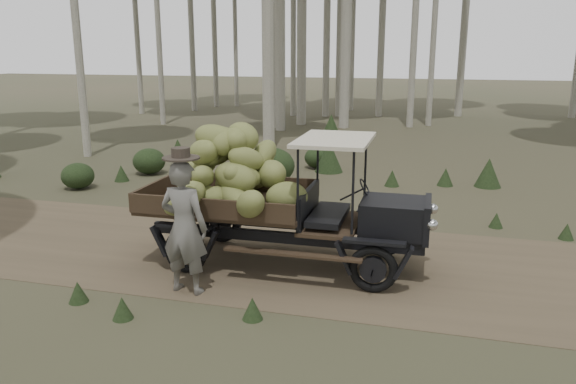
# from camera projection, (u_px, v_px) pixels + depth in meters

# --- Properties ---
(ground) EXTENTS (120.00, 120.00, 0.00)m
(ground) POSITION_uv_depth(u_px,v_px,m) (435.00, 272.00, 8.73)
(ground) COLOR #473D2B
(ground) RESTS_ON ground
(dirt_track) EXTENTS (70.00, 4.00, 0.01)m
(dirt_track) POSITION_uv_depth(u_px,v_px,m) (435.00, 272.00, 8.73)
(dirt_track) COLOR brown
(dirt_track) RESTS_ON ground
(banana_truck) EXTENTS (4.60, 2.30, 2.31)m
(banana_truck) POSITION_uv_depth(u_px,v_px,m) (255.00, 183.00, 8.78)
(banana_truck) COLOR black
(banana_truck) RESTS_ON ground
(farmer) EXTENTS (0.74, 0.56, 2.09)m
(farmer) POSITION_uv_depth(u_px,v_px,m) (184.00, 226.00, 7.79)
(farmer) COLOR #625F5A
(farmer) RESTS_ON ground
(undergrowth) EXTENTS (23.19, 24.50, 1.39)m
(undergrowth) POSITION_uv_depth(u_px,v_px,m) (398.00, 287.00, 6.95)
(undergrowth) COLOR #233319
(undergrowth) RESTS_ON ground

